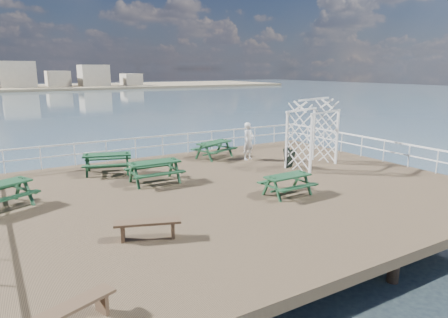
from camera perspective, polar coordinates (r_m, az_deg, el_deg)
ground at (r=15.42m, az=1.05°, el=-4.70°), size 18.00×14.00×0.30m
sea_backdrop at (r=148.04m, az=-23.26°, el=9.82°), size 300.00×300.00×9.20m
railing at (r=17.30m, az=-3.63°, el=0.71°), size 17.77×13.76×1.10m
picnic_table_b at (r=18.12m, az=-16.32°, el=-0.03°), size 2.41×2.15×0.98m
picnic_table_c at (r=20.45m, az=-1.40°, el=1.83°), size 2.34×2.11×0.94m
picnic_table_d at (r=16.19m, az=-9.92°, el=-1.18°), size 2.05×1.66×0.99m
picnic_table_e at (r=14.60m, az=9.06°, el=-3.05°), size 1.78×1.46×0.84m
flat_bench_near at (r=7.92m, az=-20.91°, el=-19.60°), size 1.64×0.92×0.46m
flat_bench_far at (r=11.02m, az=-10.83°, el=-9.31°), size 1.80×0.99×0.51m
trellis_arbor at (r=19.01m, az=12.53°, el=3.16°), size 2.82×2.01×3.17m
sandwich_board at (r=18.73m, az=9.33°, el=0.14°), size 0.66×0.58×0.91m
person at (r=20.03m, az=3.52°, el=2.56°), size 0.78×0.62×1.87m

